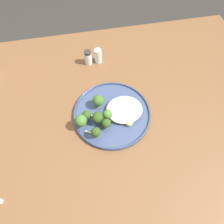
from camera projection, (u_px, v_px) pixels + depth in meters
name	position (u px, v px, depth m)	size (l,w,h in m)	color
ground	(109.00, 170.00, 1.42)	(6.00, 6.00, 0.00)	#2D2B28
wooden_dining_table	(107.00, 127.00, 0.85)	(1.40, 1.00, 0.74)	brown
dinner_plate	(112.00, 114.00, 0.78)	(0.29, 0.29, 0.02)	#38476B
noodle_bed	(124.00, 110.00, 0.77)	(0.14, 0.12, 0.03)	beige
seared_scallop_on_noodles	(110.00, 113.00, 0.76)	(0.04, 0.04, 0.02)	beige
seared_scallop_center_golden	(138.00, 110.00, 0.77)	(0.03, 0.03, 0.02)	#E5C689
seared_scallop_front_small	(126.00, 111.00, 0.77)	(0.03, 0.03, 0.02)	#DBB77A
seared_scallop_left_edge	(132.00, 115.00, 0.76)	(0.02, 0.02, 0.02)	#DBB77A
seared_scallop_large_seared	(116.00, 112.00, 0.77)	(0.03, 0.03, 0.01)	#DBB77A
seared_scallop_tiny_bay	(129.00, 107.00, 0.78)	(0.02, 0.02, 0.02)	beige
seared_scallop_half_hidden	(129.00, 123.00, 0.74)	(0.03, 0.03, 0.01)	beige
broccoli_floret_tall_stalk	(86.00, 114.00, 0.74)	(0.03, 0.03, 0.05)	#89A356
broccoli_floret_front_edge	(98.00, 118.00, 0.73)	(0.04, 0.04, 0.06)	#89A356
broccoli_floret_center_pile	(81.00, 121.00, 0.71)	(0.04, 0.04, 0.06)	#7A994C
broccoli_floret_small_sprig	(96.00, 132.00, 0.70)	(0.03, 0.03, 0.05)	#7A994C
broccoli_floret_right_tilted	(98.00, 101.00, 0.76)	(0.04, 0.04, 0.06)	#89A356
broccoli_floret_left_leaning	(106.00, 124.00, 0.72)	(0.03, 0.03, 0.05)	#89A356
broccoli_floret_beside_noodles	(106.00, 115.00, 0.73)	(0.03, 0.03, 0.05)	#7A994C
onion_sliver_short_strip	(111.00, 116.00, 0.76)	(0.05, 0.01, 0.00)	silver
onion_sliver_long_sliver	(91.00, 133.00, 0.73)	(0.05, 0.01, 0.00)	silver
onion_sliver_curled_piece	(99.00, 119.00, 0.76)	(0.04, 0.01, 0.00)	silver
onion_sliver_pale_crescent	(92.00, 116.00, 0.76)	(0.06, 0.01, 0.00)	silver
salt_shaker	(98.00, 56.00, 0.90)	(0.03, 0.03, 0.07)	white
pepper_shaker	(88.00, 57.00, 0.89)	(0.03, 0.03, 0.07)	white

